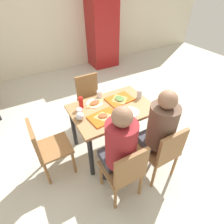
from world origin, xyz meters
TOP-DOWN VIEW (x-y plane):
  - ground_plane at (0.00, 0.00)m, footprint 10.00×10.00m
  - back_wall at (0.00, 3.20)m, footprint 10.00×0.10m
  - main_table at (0.00, 0.00)m, footprint 1.07×0.74m
  - chair_near_left at (-0.27, -0.75)m, footprint 0.40×0.40m
  - chair_near_right at (0.27, -0.75)m, footprint 0.40×0.40m
  - chair_far_side at (0.00, 0.75)m, footprint 0.40×0.40m
  - chair_left_end at (-0.92, 0.00)m, footprint 0.40×0.40m
  - person_in_red at (-0.27, -0.61)m, footprint 0.32×0.42m
  - person_in_brown_jacket at (0.27, -0.61)m, footprint 0.32×0.42m
  - tray_red_near at (-0.19, -0.13)m, footprint 0.39×0.30m
  - tray_red_far at (0.19, 0.11)m, footprint 0.38×0.28m
  - paper_plate_center at (-0.16, 0.20)m, footprint 0.22×0.22m
  - paper_plate_near_edge at (0.16, -0.20)m, footprint 0.22×0.22m
  - pizza_slice_a at (-0.19, -0.12)m, footprint 0.21×0.18m
  - pizza_slice_b at (0.18, 0.10)m, footprint 0.20×0.22m
  - pizza_slice_c at (-0.16, 0.19)m, footprint 0.24×0.17m
  - plastic_cup_a at (-0.03, 0.31)m, footprint 0.07×0.07m
  - plastic_cup_b at (0.03, -0.31)m, footprint 0.07×0.07m
  - plastic_cup_c at (-0.43, 0.06)m, footprint 0.07×0.07m
  - soda_can at (0.45, 0.02)m, footprint 0.07×0.07m
  - condiment_bottle at (-0.35, 0.20)m, footprint 0.06×0.06m
  - foil_bundle at (-0.45, -0.02)m, footprint 0.10×0.10m
  - drink_fridge at (1.34, 2.85)m, footprint 0.70×0.60m

SIDE VIEW (x-z plane):
  - ground_plane at x=0.00m, z-range -0.02..0.00m
  - chair_near_left at x=-0.27m, z-range 0.07..0.91m
  - chair_near_right at x=0.27m, z-range 0.07..0.91m
  - chair_far_side at x=0.00m, z-range 0.07..0.91m
  - chair_left_end at x=-0.92m, z-range 0.07..0.91m
  - main_table at x=0.00m, z-range 0.26..0.99m
  - person_in_red at x=-0.27m, z-range 0.11..1.36m
  - person_in_brown_jacket at x=0.27m, z-range 0.11..1.36m
  - paper_plate_center at x=-0.16m, z-range 0.73..0.74m
  - paper_plate_near_edge at x=0.16m, z-range 0.73..0.74m
  - tray_red_near at x=-0.19m, z-range 0.73..0.75m
  - tray_red_far at x=0.19m, z-range 0.73..0.75m
  - pizza_slice_c at x=-0.16m, z-range 0.74..0.76m
  - pizza_slice_a at x=-0.19m, z-range 0.74..0.77m
  - pizza_slice_b at x=0.18m, z-range 0.74..0.77m
  - plastic_cup_a at x=-0.03m, z-range 0.73..0.83m
  - plastic_cup_b at x=0.03m, z-range 0.73..0.83m
  - plastic_cup_c at x=-0.43m, z-range 0.73..0.83m
  - foil_bundle at x=-0.45m, z-range 0.73..0.83m
  - soda_can at x=0.45m, z-range 0.73..0.85m
  - condiment_bottle at x=-0.35m, z-range 0.73..0.89m
  - drink_fridge at x=1.34m, z-range 0.00..1.90m
  - back_wall at x=0.00m, z-range 0.00..2.80m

